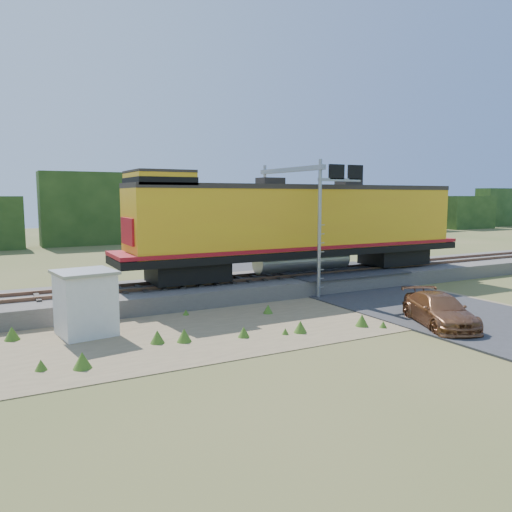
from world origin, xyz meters
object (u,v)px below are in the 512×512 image
signal_gantry (302,195)px  car (439,310)px  locomotive (298,224)px  shed (86,303)px

signal_gantry → car: size_ratio=1.59×
locomotive → signal_gantry: size_ratio=3.01×
locomotive → signal_gantry: 1.75m
locomotive → car: (0.58, -9.49, -2.99)m
shed → car: (12.66, -5.27, -0.60)m
locomotive → car: locomotive is taller
signal_gantry → shed: bearing=-163.3°
shed → locomotive: bearing=11.2°
signal_gantry → car: 9.99m
locomotive → car: bearing=-86.5°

